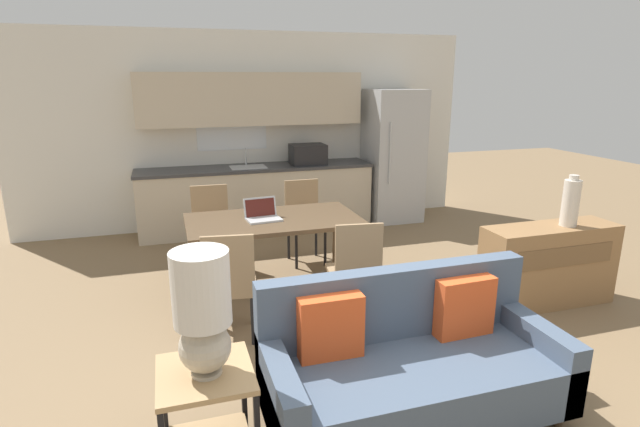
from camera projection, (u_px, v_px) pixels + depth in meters
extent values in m
plane|color=#7F6647|center=(382.00, 418.00, 3.16)|extent=(20.00, 20.00, 0.00)
cube|color=silver|center=(251.00, 131.00, 7.06)|extent=(6.40, 0.06, 2.70)
cube|color=white|center=(231.00, 115.00, 6.89)|extent=(0.96, 0.01, 0.97)
cube|color=beige|center=(257.00, 199.00, 6.99)|extent=(3.19, 0.62, 0.86)
cube|color=#38383A|center=(256.00, 168.00, 6.88)|extent=(3.22, 0.65, 0.04)
cube|color=#B2B5B7|center=(248.00, 167.00, 6.79)|extent=(0.48, 0.36, 0.01)
cylinder|color=#B7BABC|center=(246.00, 157.00, 6.92)|extent=(0.02, 0.02, 0.24)
cube|color=beige|center=(252.00, 99.00, 6.76)|extent=(3.03, 0.34, 0.70)
cube|color=black|center=(308.00, 154.00, 7.00)|extent=(0.48, 0.36, 0.28)
cube|color=#B7BABC|center=(393.00, 156.00, 7.38)|extent=(0.76, 0.71, 1.92)
cylinder|color=silver|center=(390.00, 154.00, 6.94)|extent=(0.02, 0.02, 0.86)
cube|color=brown|center=(273.00, 220.00, 4.83)|extent=(1.66, 0.92, 0.04)
cylinder|color=brown|center=(198.00, 282.00, 4.34)|extent=(0.05, 0.05, 0.73)
cylinder|color=brown|center=(362.00, 263.00, 4.78)|extent=(0.05, 0.05, 0.73)
cylinder|color=brown|center=(192.00, 252.00, 5.08)|extent=(0.05, 0.05, 0.73)
cylinder|color=brown|center=(335.00, 238.00, 5.52)|extent=(0.05, 0.05, 0.73)
cylinder|color=#3D2D1E|center=(558.00, 419.00, 3.07)|extent=(0.05, 0.05, 0.10)
cylinder|color=#3D2D1E|center=(275.00, 407.00, 3.19)|extent=(0.05, 0.05, 0.10)
cylinder|color=#3D2D1E|center=(494.00, 364.00, 3.66)|extent=(0.05, 0.05, 0.10)
cube|color=#47566B|center=(416.00, 384.00, 3.08)|extent=(1.85, 0.80, 0.32)
cube|color=#47566B|center=(394.00, 324.00, 3.32)|extent=(1.85, 0.14, 0.80)
cube|color=#47566B|center=(280.00, 399.00, 2.81)|extent=(0.14, 0.80, 0.46)
cube|color=#47566B|center=(532.00, 352.00, 3.30)|extent=(0.14, 0.80, 0.46)
cube|color=#E05123|center=(331.00, 327.00, 3.03)|extent=(0.40, 0.12, 0.40)
cube|color=#E05123|center=(465.00, 307.00, 3.29)|extent=(0.40, 0.13, 0.40)
cube|color=tan|center=(205.00, 374.00, 2.62)|extent=(0.50, 0.50, 0.03)
cube|color=black|center=(164.00, 405.00, 2.84)|extent=(0.03, 0.03, 0.57)
cube|color=black|center=(244.00, 390.00, 2.97)|extent=(0.03, 0.03, 0.57)
cylinder|color=#B2A893|center=(207.00, 371.00, 2.60)|extent=(0.16, 0.16, 0.02)
sphere|color=#B2A893|center=(205.00, 347.00, 2.56)|extent=(0.27, 0.27, 0.27)
cylinder|color=beige|center=(201.00, 288.00, 2.47)|extent=(0.29, 0.29, 0.38)
cube|color=olive|center=(548.00, 265.00, 4.68)|extent=(1.29, 0.39, 0.77)
cube|color=brown|center=(566.00, 257.00, 4.46)|extent=(1.03, 0.01, 0.18)
cylinder|color=beige|center=(571.00, 203.00, 4.54)|extent=(0.15, 0.15, 0.43)
cylinder|color=beige|center=(574.00, 178.00, 4.47)|extent=(0.08, 0.08, 0.05)
cube|color=#997A56|center=(353.00, 272.00, 4.34)|extent=(0.47, 0.47, 0.04)
cube|color=#997A56|center=(359.00, 252.00, 4.09)|extent=(0.40, 0.08, 0.48)
cylinder|color=black|center=(366.00, 288.00, 4.59)|extent=(0.03, 0.03, 0.42)
cylinder|color=black|center=(330.00, 290.00, 4.54)|extent=(0.03, 0.03, 0.42)
cylinder|color=black|center=(376.00, 304.00, 4.27)|extent=(0.03, 0.03, 0.42)
cylinder|color=black|center=(338.00, 307.00, 4.22)|extent=(0.03, 0.03, 0.42)
cube|color=#997A56|center=(212.00, 233.00, 5.43)|extent=(0.43, 0.43, 0.04)
cube|color=#997A56|center=(210.00, 206.00, 5.54)|extent=(0.40, 0.04, 0.48)
cylinder|color=black|center=(198.00, 260.00, 5.28)|extent=(0.03, 0.03, 0.42)
cylinder|color=black|center=(231.00, 257.00, 5.37)|extent=(0.03, 0.03, 0.42)
cylinder|color=black|center=(197.00, 250.00, 5.60)|extent=(0.03, 0.03, 0.42)
cylinder|color=black|center=(228.00, 247.00, 5.69)|extent=(0.03, 0.03, 0.42)
cube|color=#997A56|center=(306.00, 225.00, 5.72)|extent=(0.43, 0.43, 0.04)
cube|color=#997A56|center=(301.00, 200.00, 5.83)|extent=(0.40, 0.04, 0.48)
cylinder|color=black|center=(296.00, 251.00, 5.57)|extent=(0.03, 0.03, 0.42)
cylinder|color=black|center=(325.00, 248.00, 5.67)|extent=(0.03, 0.03, 0.42)
cylinder|color=black|center=(289.00, 242.00, 5.88)|extent=(0.03, 0.03, 0.42)
cylinder|color=black|center=(316.00, 239.00, 5.98)|extent=(0.03, 0.03, 0.42)
cube|color=#997A56|center=(230.00, 286.00, 4.05)|extent=(0.48, 0.48, 0.04)
cube|color=#997A56|center=(228.00, 265.00, 3.80)|extent=(0.40, 0.09, 0.48)
cylinder|color=black|center=(252.00, 302.00, 4.30)|extent=(0.03, 0.03, 0.42)
cylinder|color=black|center=(212.00, 305.00, 4.25)|extent=(0.03, 0.03, 0.42)
cylinder|color=black|center=(253.00, 320.00, 3.98)|extent=(0.03, 0.03, 0.42)
cylinder|color=black|center=(209.00, 324.00, 3.93)|extent=(0.03, 0.03, 0.42)
cube|color=#B7BABC|center=(264.00, 219.00, 4.76)|extent=(0.34, 0.25, 0.02)
cube|color=#B7BABC|center=(260.00, 207.00, 4.84)|extent=(0.32, 0.09, 0.20)
cube|color=#4C1914|center=(260.00, 207.00, 4.84)|extent=(0.29, 0.07, 0.17)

